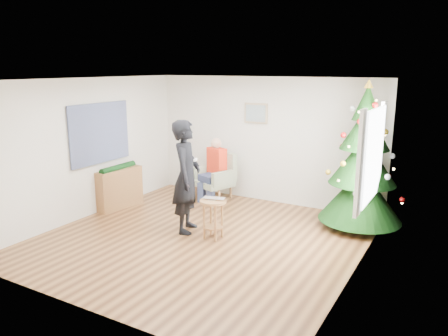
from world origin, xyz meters
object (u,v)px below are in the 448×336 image
Objects in this scene: standing_man at (186,177)px; christmas_tree at (363,163)px; stool at (213,219)px; console at (119,188)px; armchair at (216,182)px.

christmas_tree is at bearing -77.68° from standing_man.
stool is 0.85m from standing_man.
christmas_tree reaches higher than stool.
stool is at bearing -2.89° from console.
standing_man is at bearing -3.81° from console.
stool is at bearing -39.63° from armchair.
christmas_tree reaches higher than standing_man.
stool is (-1.99, -1.73, -0.84)m from christmas_tree.
standing_man is at bearing 172.79° from stool.
armchair reaches higher than stool.
stool is 0.65× the size of armchair.
armchair is 1.01× the size of console.
stool is 2.21m from armchair.
console reaches higher than stool.
standing_man is at bearing -53.41° from armchair.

